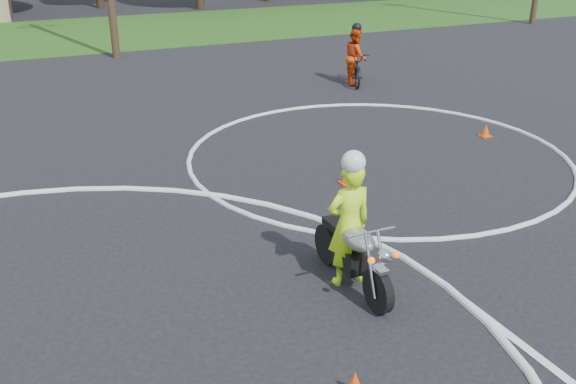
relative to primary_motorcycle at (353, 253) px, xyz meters
name	(u,v)px	position (x,y,z in m)	size (l,w,h in m)	color
course_markings	(147,302)	(-2.67, 0.78, -0.50)	(19.05, 19.05, 0.12)	silver
primary_motorcycle	(353,253)	(0.00, 0.00, 0.00)	(0.70, 2.00, 1.05)	black
rider_primary_grp	(349,221)	(0.00, 0.14, 0.43)	(0.65, 0.43, 1.95)	#C6FF1A
rider_second_grp	(355,63)	(6.03, 10.27, 0.14)	(1.33, 2.03, 1.85)	black
traffic_cones	(224,320)	(-1.94, -0.22, -0.38)	(18.71, 9.80, 0.30)	#E3440B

